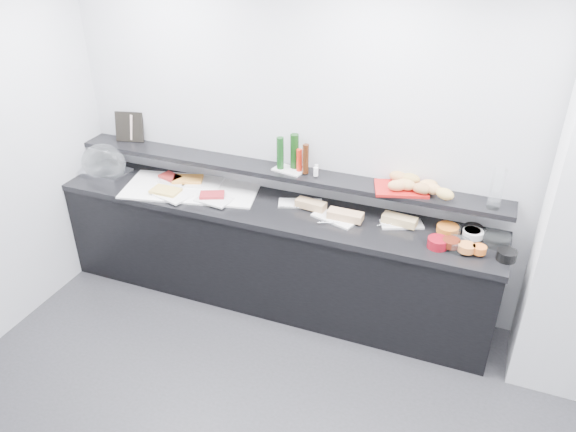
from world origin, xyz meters
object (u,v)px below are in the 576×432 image
(cloche_base, at_px, (106,172))
(condiment_tray, at_px, (289,170))
(sandwich_plate_mid, at_px, (334,219))
(bread_tray, at_px, (401,189))
(carafe, at_px, (497,189))
(framed_print, at_px, (129,127))

(cloche_base, relative_size, condiment_tray, 1.62)
(sandwich_plate_mid, xyz_separation_m, bread_tray, (0.45, 0.19, 0.25))
(cloche_base, distance_m, carafe, 3.24)
(cloche_base, relative_size, framed_print, 1.52)
(bread_tray, bearing_deg, sandwich_plate_mid, -174.15)
(cloche_base, relative_size, bread_tray, 1.03)
(condiment_tray, height_order, carafe, carafe)
(bread_tray, distance_m, carafe, 0.67)
(carafe, bearing_deg, framed_print, 177.96)
(framed_print, xyz_separation_m, carafe, (3.08, -0.11, 0.02))
(condiment_tray, bearing_deg, sandwich_plate_mid, -12.30)
(condiment_tray, relative_size, bread_tray, 0.64)
(sandwich_plate_mid, height_order, bread_tray, bread_tray)
(sandwich_plate_mid, bearing_deg, cloche_base, -162.66)
(condiment_tray, distance_m, bread_tray, 0.89)
(sandwich_plate_mid, xyz_separation_m, carafe, (1.10, 0.15, 0.39))
(sandwich_plate_mid, height_order, carafe, carafe)
(cloche_base, distance_m, framed_print, 0.45)
(condiment_tray, bearing_deg, carafe, 9.19)
(framed_print, relative_size, condiment_tray, 1.07)
(cloche_base, xyz_separation_m, carafe, (3.21, 0.13, 0.38))
(cloche_base, bearing_deg, framed_print, 63.50)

